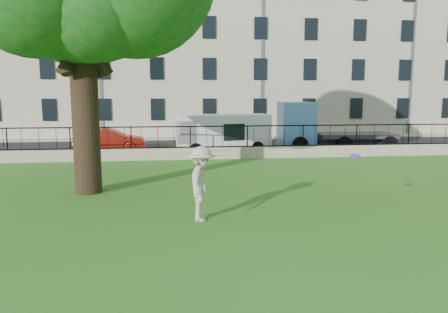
{
  "coord_description": "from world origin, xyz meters",
  "views": [
    {
      "loc": [
        -1.0,
        -10.46,
        3.42
      ],
      "look_at": [
        0.71,
        3.5,
        1.36
      ],
      "focal_mm": 35.0,
      "sensor_mm": 36.0,
      "label": 1
    }
  ],
  "objects": [
    {
      "name": "man",
      "position": [
        -0.2,
        0.99,
        1.01
      ],
      "size": [
        0.99,
        1.42,
        2.02
      ],
      "primitive_type": "imported",
      "rotation": [
        0.0,
        0.0,
        1.38
      ],
      "color": "#B6AD94",
      "rests_on": "ground"
    },
    {
      "name": "frisbee",
      "position": [
        4.0,
        0.81,
        1.71
      ],
      "size": [
        0.33,
        0.32,
        0.12
      ],
      "primitive_type": "cylinder",
      "rotation": [
        0.21,
        -0.14,
        0.22
      ],
      "color": "#7226DA"
    },
    {
      "name": "iron_railing",
      "position": [
        0.0,
        12.0,
        1.15
      ],
      "size": [
        50.0,
        0.05,
        1.13
      ],
      "color": "black",
      "rests_on": "retaining_wall"
    },
    {
      "name": "building_row",
      "position": [
        0.0,
        27.57,
        6.92
      ],
      "size": [
        56.4,
        10.4,
        13.8
      ],
      "color": "#B2AC8D",
      "rests_on": "ground"
    },
    {
      "name": "retaining_wall",
      "position": [
        0.0,
        12.0,
        0.3
      ],
      "size": [
        50.0,
        0.4,
        0.6
      ],
      "primitive_type": "cube",
      "color": "gray",
      "rests_on": "ground"
    },
    {
      "name": "red_sedan",
      "position": [
        -4.5,
        15.4,
        0.67
      ],
      "size": [
        4.05,
        1.42,
        1.33
      ],
      "primitive_type": "imported",
      "rotation": [
        0.0,
        0.0,
        1.57
      ],
      "color": "#A82114",
      "rests_on": "street"
    },
    {
      "name": "street",
      "position": [
        0.0,
        16.7,
        0.01
      ],
      "size": [
        60.0,
        9.0,
        0.01
      ],
      "primitive_type": "cube",
      "color": "black",
      "rests_on": "ground"
    },
    {
      "name": "blue_truck",
      "position": [
        8.96,
        15.03,
        1.43
      ],
      "size": [
        6.97,
        2.87,
        2.86
      ],
      "primitive_type": "cube",
      "rotation": [
        0.0,
        0.0,
        -0.07
      ],
      "color": "#517EBE",
      "rests_on": "street"
    },
    {
      "name": "ground",
      "position": [
        0.0,
        0.0,
        0.0
      ],
      "size": [
        120.0,
        120.0,
        0.0
      ],
      "primitive_type": "plane",
      "color": "#396B19",
      "rests_on": "ground"
    },
    {
      "name": "white_van",
      "position": [
        2.0,
        14.4,
        1.09
      ],
      "size": [
        5.38,
        2.55,
        2.18
      ],
      "primitive_type": "cube",
      "rotation": [
        0.0,
        0.0,
        0.1
      ],
      "color": "silver",
      "rests_on": "street"
    },
    {
      "name": "sidewalk",
      "position": [
        0.0,
        21.9,
        0.06
      ],
      "size": [
        60.0,
        1.4,
        0.12
      ],
      "primitive_type": "cube",
      "color": "gray",
      "rests_on": "ground"
    }
  ]
}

